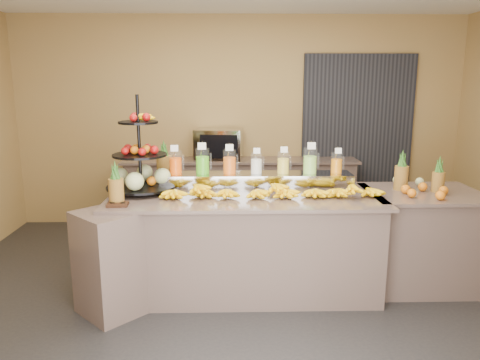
{
  "coord_description": "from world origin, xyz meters",
  "views": [
    {
      "loc": [
        -0.15,
        -3.86,
        1.99
      ],
      "look_at": [
        -0.05,
        0.3,
        1.08
      ],
      "focal_mm": 35.0,
      "sensor_mm": 36.0,
      "label": 1
    }
  ],
  "objects_px": {
    "fruit_stand": "(145,168)",
    "condiment_caddy": "(118,204)",
    "pitcher_tray": "(256,181)",
    "right_fruit_pile": "(421,186)",
    "oven_warmer": "(219,144)",
    "banana_heap": "(272,190)"
  },
  "relations": [
    {
      "from": "banana_heap",
      "to": "fruit_stand",
      "type": "xyz_separation_m",
      "value": [
        -1.17,
        0.21,
        0.17
      ]
    },
    {
      "from": "fruit_stand",
      "to": "right_fruit_pile",
      "type": "bearing_deg",
      "value": -0.03
    },
    {
      "from": "pitcher_tray",
      "to": "oven_warmer",
      "type": "height_order",
      "value": "oven_warmer"
    },
    {
      "from": "pitcher_tray",
      "to": "banana_heap",
      "type": "distance_m",
      "value": 0.35
    },
    {
      "from": "right_fruit_pile",
      "to": "oven_warmer",
      "type": "height_order",
      "value": "oven_warmer"
    },
    {
      "from": "pitcher_tray",
      "to": "right_fruit_pile",
      "type": "height_order",
      "value": "right_fruit_pile"
    },
    {
      "from": "fruit_stand",
      "to": "pitcher_tray",
      "type": "bearing_deg",
      "value": 8.74
    },
    {
      "from": "banana_heap",
      "to": "oven_warmer",
      "type": "xyz_separation_m",
      "value": [
        -0.51,
        2.0,
        0.14
      ]
    },
    {
      "from": "fruit_stand",
      "to": "condiment_caddy",
      "type": "bearing_deg",
      "value": -104.52
    },
    {
      "from": "condiment_caddy",
      "to": "banana_heap",
      "type": "bearing_deg",
      "value": 12.08
    },
    {
      "from": "right_fruit_pile",
      "to": "fruit_stand",
      "type": "bearing_deg",
      "value": 177.42
    },
    {
      "from": "fruit_stand",
      "to": "oven_warmer",
      "type": "height_order",
      "value": "fruit_stand"
    },
    {
      "from": "fruit_stand",
      "to": "oven_warmer",
      "type": "relative_size",
      "value": 1.51
    },
    {
      "from": "oven_warmer",
      "to": "right_fruit_pile",
      "type": "bearing_deg",
      "value": -37.12
    },
    {
      "from": "oven_warmer",
      "to": "banana_heap",
      "type": "bearing_deg",
      "value": -68.02
    },
    {
      "from": "pitcher_tray",
      "to": "condiment_caddy",
      "type": "xyz_separation_m",
      "value": [
        -1.21,
        -0.61,
        -0.06
      ]
    },
    {
      "from": "fruit_stand",
      "to": "condiment_caddy",
      "type": "xyz_separation_m",
      "value": [
        -0.15,
        -0.5,
        -0.22
      ]
    },
    {
      "from": "condiment_caddy",
      "to": "right_fruit_pile",
      "type": "distance_m",
      "value": 2.76
    },
    {
      "from": "banana_heap",
      "to": "condiment_caddy",
      "type": "xyz_separation_m",
      "value": [
        -1.33,
        -0.28,
        -0.05
      ]
    },
    {
      "from": "pitcher_tray",
      "to": "oven_warmer",
      "type": "xyz_separation_m",
      "value": [
        -0.39,
        1.67,
        0.13
      ]
    },
    {
      "from": "banana_heap",
      "to": "fruit_stand",
      "type": "bearing_deg",
      "value": 169.71
    },
    {
      "from": "condiment_caddy",
      "to": "right_fruit_pile",
      "type": "xyz_separation_m",
      "value": [
        2.74,
        0.38,
        0.06
      ]
    }
  ]
}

